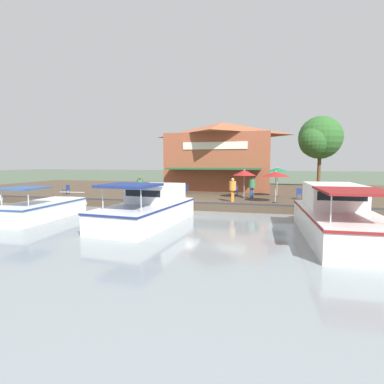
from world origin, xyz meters
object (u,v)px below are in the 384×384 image
(patio_umbrella_mid_patio_right, at_px, (244,173))
(cafe_chair_back_row_seat, at_px, (185,189))
(patio_umbrella_mid_patio_left, at_px, (277,170))
(cafe_chair_under_first_umbrella, at_px, (235,190))
(person_at_quay_edge, at_px, (233,187))
(motorboat_second_along, at_px, (154,207))
(cafe_chair_far_corner_seat, at_px, (299,193))
(person_near_entrance, at_px, (140,184))
(patio_umbrella_far_corner, at_px, (276,174))
(person_mid_patio, at_px, (252,184))
(tree_downstream_bank, at_px, (196,145))
(cafe_chair_mid_patio, at_px, (67,189))
(motorboat_fourth_along, at_px, (49,208))
(tree_behind_restaurant, at_px, (319,139))
(waterfront_restaurant, at_px, (222,155))
(motorboat_far_downstream, at_px, (334,216))

(patio_umbrella_mid_patio_right, bearing_deg, cafe_chair_back_row_seat, -109.14)
(patio_umbrella_mid_patio_left, relative_size, cafe_chair_under_first_umbrella, 2.93)
(person_at_quay_edge, bearing_deg, patio_umbrella_mid_patio_right, 166.86)
(patio_umbrella_mid_patio_right, relative_size, motorboat_second_along, 0.27)
(cafe_chair_far_corner_seat, relative_size, person_near_entrance, 0.48)
(patio_umbrella_mid_patio_left, bearing_deg, motorboat_second_along, -35.19)
(patio_umbrella_far_corner, distance_m, person_mid_patio, 2.92)
(cafe_chair_under_first_umbrella, height_order, tree_downstream_bank, tree_downstream_bank)
(patio_umbrella_far_corner, height_order, person_near_entrance, patio_umbrella_far_corner)
(person_mid_patio, bearing_deg, cafe_chair_back_row_seat, -109.25)
(cafe_chair_mid_patio, height_order, motorboat_fourth_along, motorboat_fourth_along)
(patio_umbrella_far_corner, xyz_separation_m, patio_umbrella_mid_patio_right, (-2.35, -2.41, -0.00))
(tree_downstream_bank, bearing_deg, tree_behind_restaurant, 89.79)
(motorboat_fourth_along, relative_size, tree_behind_restaurant, 0.81)
(tree_downstream_bank, bearing_deg, person_mid_patio, 29.40)
(cafe_chair_back_row_seat, bearing_deg, patio_umbrella_mid_patio_right, 70.86)
(cafe_chair_mid_patio, bearing_deg, patio_umbrella_far_corner, 86.12)
(patio_umbrella_far_corner, bearing_deg, waterfront_restaurant, -154.11)
(cafe_chair_mid_patio, relative_size, cafe_chair_far_corner_seat, 1.00)
(cafe_chair_back_row_seat, xyz_separation_m, motorboat_fourth_along, (10.53, -6.00, -0.44))
(patio_umbrella_mid_patio_left, xyz_separation_m, person_mid_patio, (1.86, -1.98, -1.14))
(patio_umbrella_mid_patio_left, xyz_separation_m, motorboat_second_along, (10.08, -7.11, -1.97))
(patio_umbrella_far_corner, relative_size, patio_umbrella_mid_patio_right, 0.98)
(patio_umbrella_far_corner, bearing_deg, cafe_chair_back_row_seat, -118.35)
(motorboat_fourth_along, xyz_separation_m, tree_downstream_bank, (-22.74, 4.03, 5.11))
(patio_umbrella_mid_patio_left, relative_size, person_mid_patio, 1.40)
(cafe_chair_far_corner_seat, bearing_deg, patio_umbrella_far_corner, -35.29)
(cafe_chair_far_corner_seat, relative_size, motorboat_far_downstream, 0.09)
(waterfront_restaurant, bearing_deg, person_mid_patio, 22.12)
(waterfront_restaurant, xyz_separation_m, tree_downstream_bank, (-4.89, -4.24, 1.41))
(person_near_entrance, relative_size, person_at_quay_edge, 1.00)
(patio_umbrella_far_corner, height_order, motorboat_fourth_along, patio_umbrella_far_corner)
(patio_umbrella_far_corner, relative_size, tree_downstream_bank, 0.32)
(waterfront_restaurant, distance_m, patio_umbrella_mid_patio_left, 9.68)
(patio_umbrella_far_corner, bearing_deg, cafe_chair_under_first_umbrella, -142.87)
(cafe_chair_back_row_seat, distance_m, person_near_entrance, 4.89)
(cafe_chair_mid_patio, xyz_separation_m, person_near_entrance, (1.01, 7.63, 0.63))
(person_mid_patio, xyz_separation_m, person_at_quay_edge, (2.41, -1.25, -0.03))
(patio_umbrella_far_corner, bearing_deg, motorboat_fourth_along, -65.68)
(person_at_quay_edge, relative_size, tree_downstream_bank, 0.25)
(motorboat_fourth_along, bearing_deg, cafe_chair_far_corner_seat, 119.49)
(cafe_chair_far_corner_seat, relative_size, motorboat_fourth_along, 0.12)
(waterfront_restaurant, distance_m, person_near_entrance, 12.66)
(patio_umbrella_mid_patio_left, bearing_deg, waterfront_restaurant, -142.50)
(motorboat_second_along, distance_m, tree_downstream_bank, 23.27)
(tree_behind_restaurant, bearing_deg, waterfront_restaurant, -65.89)
(person_mid_patio, relative_size, motorboat_far_downstream, 0.19)
(motorboat_fourth_along, bearing_deg, tree_downstream_bank, 169.94)
(cafe_chair_under_first_umbrella, bearing_deg, motorboat_second_along, -18.59)
(motorboat_second_along, xyz_separation_m, motorboat_fourth_along, (0.18, -6.99, -0.26))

